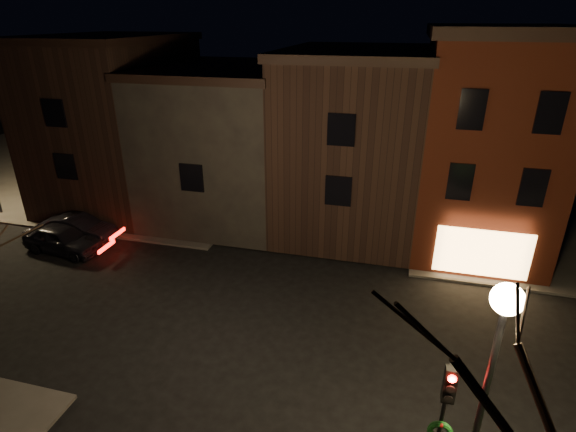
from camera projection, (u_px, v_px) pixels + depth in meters
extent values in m
plane|color=black|center=(274.00, 326.00, 17.38)|extent=(120.00, 120.00, 0.00)
cube|color=#2D2B28|center=(120.00, 151.00, 39.62)|extent=(30.00, 30.00, 0.12)
cube|color=#4B190D|center=(485.00, 147.00, 21.86)|extent=(6.00, 8.00, 10.00)
cube|color=black|center=(506.00, 31.00, 19.72)|extent=(6.50, 8.50, 0.50)
cube|color=#FFC472|center=(482.00, 253.00, 19.79)|extent=(4.00, 0.12, 2.20)
cube|color=black|center=(353.00, 144.00, 24.44)|extent=(7.00, 10.00, 9.00)
cube|color=black|center=(359.00, 52.00, 22.52)|extent=(7.30, 10.30, 0.40)
cube|color=black|center=(229.00, 144.00, 26.30)|extent=(7.50, 10.00, 8.00)
cube|color=black|center=(225.00, 69.00, 24.59)|extent=(7.80, 10.30, 0.40)
cube|color=black|center=(118.00, 124.00, 27.66)|extent=(7.00, 10.00, 9.50)
cube|color=black|center=(105.00, 38.00, 25.64)|extent=(7.30, 10.30, 0.40)
cylinder|color=black|center=(477.00, 426.00, 9.38)|extent=(0.14, 0.14, 6.00)
sphere|color=#FFD18C|center=(507.00, 299.00, 8.09)|extent=(0.60, 0.60, 0.60)
cylinder|color=black|center=(439.00, 431.00, 10.46)|extent=(0.10, 0.10, 4.00)
cube|color=black|center=(450.00, 385.00, 9.65)|extent=(0.28, 0.22, 0.90)
cylinder|color=#FF0C07|center=(452.00, 379.00, 9.43)|extent=(0.18, 0.06, 0.18)
cylinder|color=black|center=(450.00, 389.00, 9.54)|extent=(0.18, 0.06, 0.18)
cylinder|color=black|center=(448.00, 399.00, 9.66)|extent=(0.18, 0.06, 0.18)
torus|color=#0C380F|center=(440.00, 431.00, 10.34)|extent=(0.58, 0.14, 0.58)
sphere|color=#990C0C|center=(441.00, 425.00, 10.23)|extent=(0.12, 0.12, 0.12)
imported|color=black|center=(63.00, 239.00, 22.58)|extent=(4.32, 2.08, 1.42)
imported|color=black|center=(79.00, 228.00, 23.87)|extent=(4.05, 1.49, 1.32)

